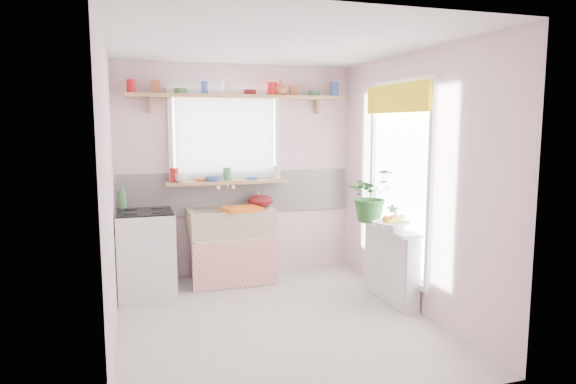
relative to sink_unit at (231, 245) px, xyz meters
name	(u,v)px	position (x,y,z in m)	size (l,w,h in m)	color
room	(311,165)	(0.81, -0.43, 0.94)	(3.20, 3.20, 3.20)	beige
sink_unit	(231,245)	(0.00, 0.00, 0.00)	(0.95, 0.65, 1.11)	white
cooker	(146,254)	(-0.95, -0.24, 0.03)	(0.58, 0.58, 0.93)	white
radiator_ledge	(391,262)	(1.45, -1.09, -0.03)	(0.22, 0.95, 0.78)	white
windowsill	(227,182)	(0.00, 0.19, 0.71)	(1.40, 0.22, 0.04)	tan
pine_shelf	(239,97)	(0.15, 0.18, 1.69)	(2.52, 0.24, 0.04)	tan
shelf_crockery	(237,90)	(0.13, 0.18, 1.76)	(2.47, 0.11, 0.12)	red
sill_crockery	(227,175)	(0.00, 0.19, 0.78)	(1.35, 0.11, 0.12)	red
dish_tray	(242,209)	(0.10, -0.14, 0.44)	(0.40, 0.30, 0.04)	orange
colander	(261,200)	(0.37, 0.09, 0.49)	(0.30, 0.30, 0.14)	maroon
jade_plant	(370,195)	(1.36, -0.77, 0.63)	(0.51, 0.44, 0.57)	#275D25
fruit_bowl	(391,226)	(1.36, -1.25, 0.38)	(0.33, 0.33, 0.08)	white
herb_pot	(393,216)	(1.44, -1.12, 0.46)	(0.12, 0.08, 0.23)	#276328
soap_bottle_sink	(258,198)	(0.37, 0.21, 0.51)	(0.08, 0.08, 0.17)	#DBD961
sill_cup	(181,178)	(-0.54, 0.13, 0.78)	(0.13, 0.13, 0.10)	white
sill_bowl	(213,179)	(-0.17, 0.13, 0.76)	(0.18, 0.18, 0.06)	#355FAC
shelf_vase	(281,88)	(0.64, 0.14, 1.79)	(0.16, 0.16, 0.17)	#AA5A34
cooker_bottle	(122,196)	(-1.17, -0.02, 0.62)	(0.10, 0.10, 0.27)	#3D7A44
fruit	(392,219)	(1.37, -1.24, 0.45)	(0.20, 0.14, 0.10)	orange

